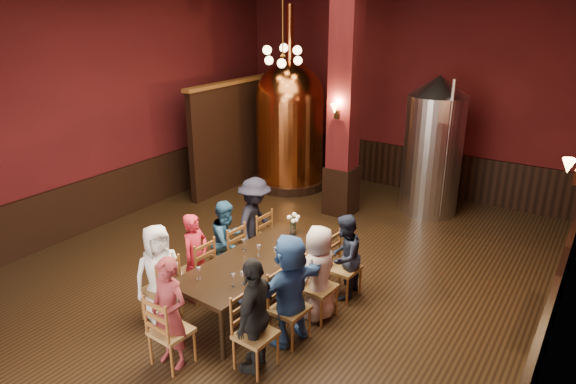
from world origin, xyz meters
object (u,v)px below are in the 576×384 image
Objects in this scene: person_0 at (159,273)px; person_1 at (196,257)px; dining_table at (255,264)px; person_2 at (227,241)px; rose_vase at (293,221)px; copper_kettle at (290,124)px; steel_vessel at (433,146)px.

person_0 reaches higher than person_1.
person_0 reaches higher than dining_table.
person_2 is 3.84× the size of rose_vase.
person_1 is at bearing 19.15° from person_0.
dining_table is at bearing -21.22° from person_0.
dining_table is 5.32m from copper_kettle.
steel_vessel is 8.18× the size of rose_vase.
copper_kettle is at bearing 123.67° from rose_vase.
rose_vase is (2.43, -3.65, -0.52)m from copper_kettle.
person_0 is (-0.91, -0.94, 0.01)m from dining_table.
person_0 is at bearing -114.71° from rose_vase.
person_2 reaches higher than dining_table.
person_1 is 1.57m from rose_vase.
copper_kettle is at bearing 38.21° from person_0.
copper_kettle is 3.31m from steel_vessel.
dining_table is at bearing -62.24° from copper_kettle.
steel_vessel is at bearing 3.72° from copper_kettle.
person_1 reaches higher than dining_table.
rose_vase is at bearing -58.01° from person_2.
person_0 is 0.67m from person_1.
steel_vessel is at bearing 83.77° from dining_table.
steel_vessel is at bearing 77.31° from rose_vase.
person_2 is 1.07m from rose_vase.
person_2 is (-0.83, 0.38, -0.03)m from dining_table.
person_1 is 1.00× the size of person_2.
rose_vase is at bearing -102.69° from steel_vessel.
copper_kettle is 11.90× the size of rose_vase.
steel_vessel reaches higher than dining_table.
person_2 is 4.65m from copper_kettle.
copper_kettle is (-1.62, 4.27, 0.83)m from person_2.
person_0 is 2.16m from rose_vase.
steel_vessel is (0.85, 4.87, 0.72)m from dining_table.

